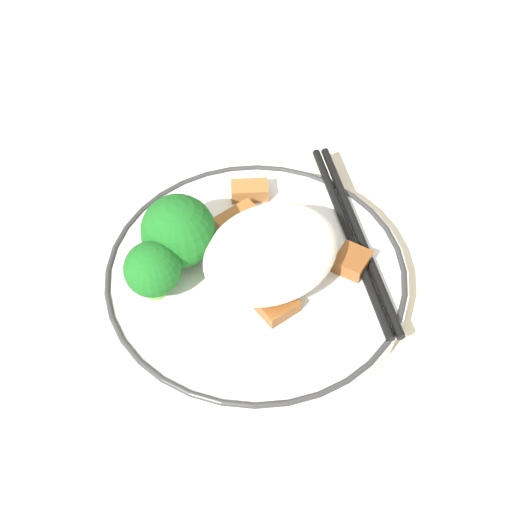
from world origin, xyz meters
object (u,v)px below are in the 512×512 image
broccoli_back_center (152,270)px  chopsticks (354,235)px  broccoli_back_left (178,232)px  plate (256,276)px

broccoli_back_center → chopsticks: size_ratio=0.26×
broccoli_back_center → chopsticks: (-0.17, 0.04, -0.03)m
broccoli_back_left → chopsticks: bearing=155.2°
broccoli_back_left → broccoli_back_center: broccoli_back_left is taller
broccoli_back_center → chopsticks: broccoli_back_center is taller
plate → broccoli_back_center: size_ratio=4.82×
plate → broccoli_back_left: size_ratio=3.91×
broccoli_back_left → plate: bearing=133.7°
broccoli_back_left → broccoli_back_center: 0.04m
plate → broccoli_back_center: broccoli_back_center is taller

